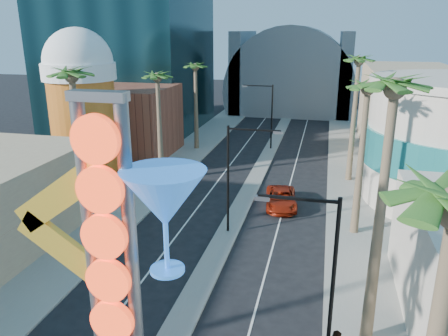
% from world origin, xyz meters
% --- Properties ---
extents(sidewalk_west, '(5.00, 100.00, 0.15)m').
position_xyz_m(sidewalk_west, '(-9.50, 35.00, 0.07)').
color(sidewalk_west, gray).
rests_on(sidewalk_west, ground).
extents(sidewalk_east, '(5.00, 100.00, 0.15)m').
position_xyz_m(sidewalk_east, '(9.50, 35.00, 0.07)').
color(sidewalk_east, gray).
rests_on(sidewalk_east, ground).
extents(median, '(1.60, 84.00, 0.15)m').
position_xyz_m(median, '(0.00, 38.00, 0.07)').
color(median, gray).
rests_on(median, ground).
extents(brick_filler_west, '(10.00, 10.00, 8.00)m').
position_xyz_m(brick_filler_west, '(-16.00, 38.00, 4.00)').
color(brick_filler_west, brown).
rests_on(brick_filler_west, ground).
extents(filler_east, '(10.00, 20.00, 10.00)m').
position_xyz_m(filler_east, '(16.00, 48.00, 5.00)').
color(filler_east, tan).
rests_on(filler_east, ground).
extents(beer_mug, '(7.00, 7.00, 14.50)m').
position_xyz_m(beer_mug, '(-17.00, 30.00, 7.84)').
color(beer_mug, '#BB6518').
rests_on(beer_mug, ground).
extents(canopy, '(22.00, 16.00, 22.00)m').
position_xyz_m(canopy, '(0.00, 72.00, 4.31)').
color(canopy, slate).
rests_on(canopy, ground).
extents(neon_sign, '(6.53, 2.60, 12.55)m').
position_xyz_m(neon_sign, '(0.82, 2.96, 7.31)').
color(neon_sign, gray).
rests_on(neon_sign, ground).
extents(streetlight_0, '(3.79, 0.25, 8.00)m').
position_xyz_m(streetlight_0, '(0.55, 20.00, 4.88)').
color(streetlight_0, black).
rests_on(streetlight_0, ground).
extents(streetlight_1, '(3.79, 0.25, 8.00)m').
position_xyz_m(streetlight_1, '(-0.55, 44.00, 4.88)').
color(streetlight_1, black).
rests_on(streetlight_1, ground).
extents(streetlight_2, '(3.45, 0.25, 8.00)m').
position_xyz_m(streetlight_2, '(6.72, 8.00, 4.83)').
color(streetlight_2, black).
rests_on(streetlight_2, ground).
extents(palm_1, '(2.40, 2.40, 12.70)m').
position_xyz_m(palm_1, '(-9.00, 16.00, 10.82)').
color(palm_1, brown).
rests_on(palm_1, ground).
extents(palm_2, '(2.40, 2.40, 11.20)m').
position_xyz_m(palm_2, '(-9.00, 30.00, 9.48)').
color(palm_2, brown).
rests_on(palm_2, ground).
extents(palm_3, '(2.40, 2.40, 11.20)m').
position_xyz_m(palm_3, '(-9.00, 42.00, 9.48)').
color(palm_3, brown).
rests_on(palm_3, ground).
extents(palm_5, '(2.40, 2.40, 13.20)m').
position_xyz_m(palm_5, '(9.00, 10.00, 11.27)').
color(palm_5, brown).
rests_on(palm_5, ground).
extents(palm_6, '(2.40, 2.40, 11.70)m').
position_xyz_m(palm_6, '(9.00, 22.00, 9.93)').
color(palm_6, brown).
rests_on(palm_6, ground).
extents(palm_7, '(2.40, 2.40, 12.70)m').
position_xyz_m(palm_7, '(9.00, 34.00, 10.82)').
color(palm_7, brown).
rests_on(palm_7, ground).
extents(red_pickup, '(3.18, 5.64, 1.49)m').
position_xyz_m(red_pickup, '(3.25, 25.79, 0.74)').
color(red_pickup, '#9A200B').
rests_on(red_pickup, ground).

